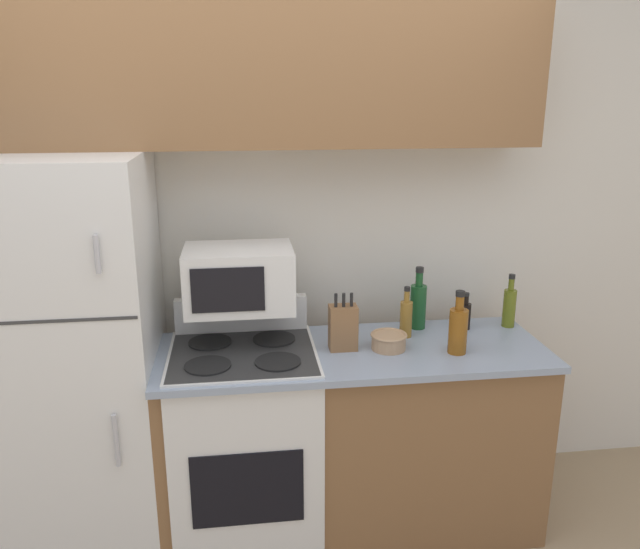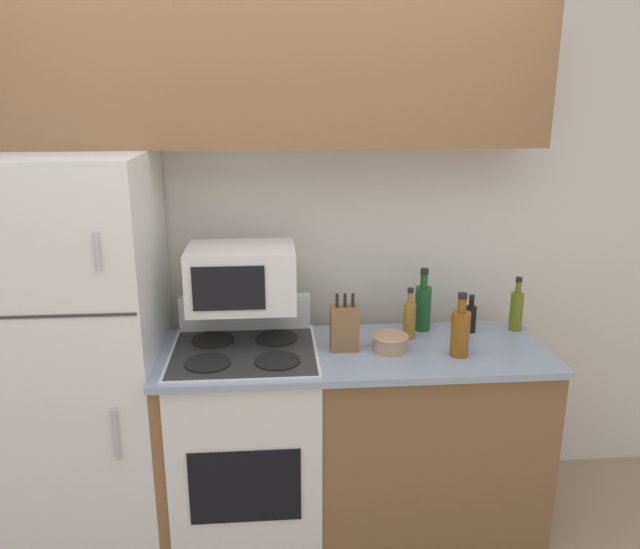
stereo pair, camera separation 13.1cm
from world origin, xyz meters
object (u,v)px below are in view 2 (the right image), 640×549
knife_block (343,328)px  bottle_olive_oil (516,309)px  bottle_vinegar (409,319)px  bottle_wine_green (422,306)px  stove (246,441)px  bottle_soy_sauce (470,317)px  refrigerator (78,357)px  bottle_whiskey (459,331)px  microwave (241,277)px  bowl (389,342)px

knife_block → bottle_olive_oil: size_ratio=1.00×
knife_block → bottle_vinegar: (0.31, 0.11, -0.01)m
knife_block → bottle_wine_green: 0.45m
stove → bottle_vinegar: 0.92m
knife_block → bottle_wine_green: (0.40, 0.21, 0.02)m
knife_block → bottle_soy_sauce: (0.62, 0.16, -0.03)m
stove → bottle_olive_oil: size_ratio=4.17×
refrigerator → knife_block: bearing=-4.0°
bottle_vinegar → bottle_whiskey: bearing=-50.8°
refrigerator → stove: (0.72, -0.08, -0.41)m
bottle_wine_green → knife_block: bearing=-152.2°
bottle_whiskey → bottle_vinegar: 0.27m
knife_block → bottle_soy_sauce: bearing=14.9°
refrigerator → bottle_vinegar: size_ratio=7.36×
stove → bottle_wine_green: bottle_wine_green is taller
microwave → bottle_wine_green: bearing=6.7°
bottle_wine_green → bottle_whiskey: bearing=-74.8°
bottle_whiskey → microwave: bearing=166.9°
stove → bottle_whiskey: size_ratio=3.87×
bottle_wine_green → microwave: bearing=-173.3°
bottle_whiskey → bottle_wine_green: bottle_wine_green is taller
microwave → knife_block: microwave is taller
stove → bowl: stove is taller
microwave → bottle_olive_oil: microwave is taller
refrigerator → bottle_soy_sauce: refrigerator is taller
bottle_whiskey → bottle_soy_sauce: size_ratio=1.56×
knife_block → bottle_olive_oil: same height
bowl → bottle_olive_oil: bottle_olive_oil is taller
microwave → bowl: 0.71m
bottle_vinegar → bottle_soy_sauce: 0.31m
bowl → bottle_olive_oil: 0.67m
bottle_whiskey → bottle_soy_sauce: (0.13, 0.27, -0.04)m
bottle_olive_oil → bottle_soy_sauce: bearing=-178.4°
bottle_whiskey → bottle_olive_oil: 0.45m
stove → bottle_soy_sauce: 1.18m
bowl → bottle_vinegar: bottle_vinegar is taller
bottle_vinegar → refrigerator: bearing=-179.1°
bottle_olive_oil → bottle_soy_sauce: (-0.22, -0.01, -0.03)m
microwave → bottle_soy_sauce: size_ratio=2.59×
bottle_wine_green → bottle_soy_sauce: size_ratio=1.67×
refrigerator → bottle_olive_oil: bearing=2.5°
microwave → bowl: size_ratio=2.88×
bottle_wine_green → bottle_vinegar: size_ratio=1.25×
stove → bottle_vinegar: bottle_vinegar is taller
stove → bottle_olive_oil: bottle_olive_oil is taller
bottle_whiskey → bottle_vinegar: size_ratio=1.17×
knife_block → bowl: bearing=-7.7°
refrigerator → bottle_olive_oil: size_ratio=6.79×
bottle_whiskey → bottle_vinegar: bottle_whiskey is taller
microwave → bottle_wine_green: size_ratio=1.55×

